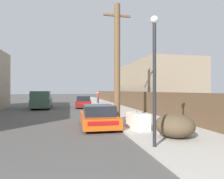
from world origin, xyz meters
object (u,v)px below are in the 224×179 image
(discarded_fridge, at_px, (138,121))
(street_lamp, at_px, (154,70))
(parked_sports_car_red, at_px, (98,117))
(pickup_truck, at_px, (42,100))
(utility_pole, at_px, (117,61))
(brush_pile, at_px, (175,126))
(pedestrian, at_px, (98,97))
(car_parked_mid, at_px, (84,102))

(discarded_fridge, bearing_deg, street_lamp, -104.25)
(parked_sports_car_red, relative_size, pickup_truck, 0.78)
(utility_pole, height_order, brush_pile, utility_pole)
(pickup_truck, height_order, utility_pole, utility_pole)
(street_lamp, xyz_separation_m, pedestrian, (1.34, 23.18, -1.72))
(parked_sports_car_red, xyz_separation_m, car_parked_mid, (0.05, 12.44, 0.08))
(pickup_truck, height_order, pedestrian, pickup_truck)
(discarded_fridge, height_order, street_lamp, street_lamp)
(brush_pile, bearing_deg, street_lamp, -141.74)
(utility_pole, bearing_deg, street_lamp, -91.86)
(utility_pole, relative_size, brush_pile, 4.48)
(brush_pile, bearing_deg, parked_sports_car_red, 125.52)
(pedestrian, bearing_deg, brush_pile, -89.97)
(parked_sports_car_red, distance_m, pickup_truck, 12.86)
(pickup_truck, bearing_deg, brush_pile, 112.70)
(parked_sports_car_red, bearing_deg, car_parked_mid, 91.05)
(discarded_fridge, distance_m, car_parked_mid, 14.17)
(car_parked_mid, relative_size, pedestrian, 2.48)
(street_lamp, xyz_separation_m, brush_pile, (1.35, 1.06, -2.11))
(pickup_truck, height_order, brush_pile, pickup_truck)
(utility_pole, bearing_deg, discarded_fridge, -84.88)
(pickup_truck, relative_size, pedestrian, 3.23)
(pickup_truck, xyz_separation_m, pedestrian, (7.14, 6.46, 0.03))
(utility_pole, distance_m, street_lamp, 6.36)
(car_parked_mid, bearing_deg, discarded_fridge, -78.41)
(discarded_fridge, height_order, pedestrian, pedestrian)
(utility_pole, bearing_deg, pickup_truck, 119.81)
(discarded_fridge, bearing_deg, parked_sports_car_red, 131.61)
(discarded_fridge, relative_size, parked_sports_car_red, 0.38)
(car_parked_mid, bearing_deg, pedestrian, 71.93)
(utility_pole, bearing_deg, parked_sports_car_red, -133.38)
(pickup_truck, distance_m, brush_pile, 17.22)
(parked_sports_car_red, bearing_deg, discarded_fridge, -41.87)
(car_parked_mid, distance_m, brush_pile, 16.28)
(car_parked_mid, xyz_separation_m, utility_pole, (1.41, -10.91, 3.29))
(parked_sports_car_red, height_order, street_lamp, street_lamp)
(brush_pile, bearing_deg, utility_pole, 102.47)
(street_lamp, distance_m, brush_pile, 2.72)
(car_parked_mid, distance_m, pedestrian, 6.56)
(car_parked_mid, xyz_separation_m, brush_pile, (2.55, -16.08, -0.05))
(parked_sports_car_red, xyz_separation_m, pickup_truck, (-4.55, 12.02, 0.39))
(car_parked_mid, xyz_separation_m, pedestrian, (2.54, 6.04, 0.34))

